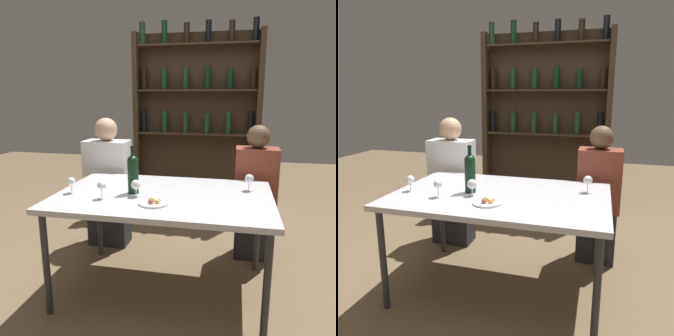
% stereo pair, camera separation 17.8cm
% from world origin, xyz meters
% --- Properties ---
extents(ground_plane, '(10.00, 10.00, 0.00)m').
position_xyz_m(ground_plane, '(0.00, 0.00, 0.00)').
color(ground_plane, brown).
extents(dining_table, '(1.47, 0.96, 0.74)m').
position_xyz_m(dining_table, '(0.00, 0.00, 0.68)').
color(dining_table, silver).
rests_on(dining_table, ground_plane).
extents(wine_rack_wall, '(1.49, 0.21, 2.22)m').
position_xyz_m(wine_rack_wall, '(-0.00, 1.81, 1.16)').
color(wine_rack_wall, '#38281C').
rests_on(wine_rack_wall, ground_plane).
extents(wine_bottle, '(0.08, 0.08, 0.33)m').
position_xyz_m(wine_bottle, '(-0.21, -0.03, 0.89)').
color(wine_bottle, black).
rests_on(wine_bottle, dining_table).
extents(wine_glass_0, '(0.06, 0.06, 0.12)m').
position_xyz_m(wine_glass_0, '(0.58, 0.19, 0.82)').
color(wine_glass_0, silver).
rests_on(wine_glass_0, dining_table).
extents(wine_glass_1, '(0.06, 0.06, 0.12)m').
position_xyz_m(wine_glass_1, '(-0.37, -0.19, 0.82)').
color(wine_glass_1, silver).
rests_on(wine_glass_1, dining_table).
extents(wine_glass_2, '(0.07, 0.07, 0.12)m').
position_xyz_m(wine_glass_2, '(-0.17, -0.10, 0.81)').
color(wine_glass_2, silver).
rests_on(wine_glass_2, dining_table).
extents(wine_glass_3, '(0.06, 0.06, 0.11)m').
position_xyz_m(wine_glass_3, '(-0.63, -0.12, 0.82)').
color(wine_glass_3, silver).
rests_on(wine_glass_3, dining_table).
extents(food_plate_0, '(0.19, 0.19, 0.04)m').
position_xyz_m(food_plate_0, '(-0.02, -0.23, 0.75)').
color(food_plate_0, silver).
rests_on(food_plate_0, dining_table).
extents(seated_person_left, '(0.40, 0.22, 1.20)m').
position_xyz_m(seated_person_left, '(-0.68, 0.66, 0.57)').
color(seated_person_left, '#26262B').
rests_on(seated_person_left, ground_plane).
extents(seated_person_right, '(0.35, 0.22, 1.16)m').
position_xyz_m(seated_person_right, '(0.65, 0.66, 0.55)').
color(seated_person_right, '#26262B').
rests_on(seated_person_right, ground_plane).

